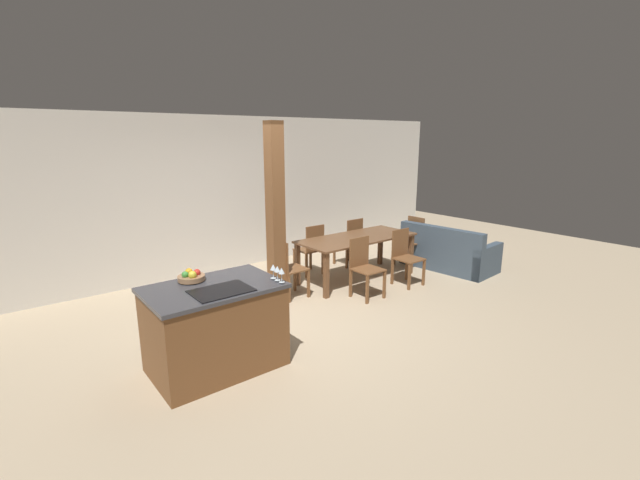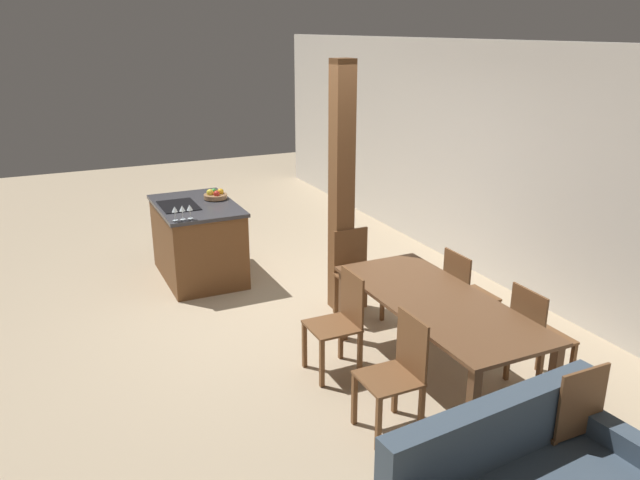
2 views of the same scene
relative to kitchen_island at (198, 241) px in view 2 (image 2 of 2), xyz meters
name	(u,v)px [view 2 (image 2 of 2)]	position (x,y,z in m)	size (l,w,h in m)	color
ground_plane	(278,311)	(1.31, 0.49, -0.45)	(16.00, 16.00, 0.00)	tan
wall_back	(489,163)	(1.31, 3.12, 0.90)	(11.20, 0.08, 2.70)	silver
kitchen_island	(198,241)	(0.00, 0.00, 0.00)	(1.31, 0.87, 0.91)	brown
fruit_bowl	(215,195)	(-0.11, 0.27, 0.50)	(0.28, 0.28, 0.12)	#99704C
wine_glass_near	(175,210)	(0.58, -0.36, 0.57)	(0.06, 0.06, 0.15)	silver
wine_glass_middle	(182,209)	(0.58, -0.29, 0.57)	(0.06, 0.06, 0.15)	silver
wine_glass_far	(190,208)	(0.58, -0.21, 0.57)	(0.06, 0.06, 0.15)	silver
dining_table	(437,310)	(3.09, 1.19, 0.19)	(2.04, 0.86, 0.73)	brown
dining_chair_near_left	(340,321)	(2.63, 0.53, 0.02)	(0.40, 0.40, 0.89)	brown
dining_chair_near_right	(397,372)	(3.54, 0.53, 0.02)	(0.40, 0.40, 0.89)	brown
dining_chair_far_left	(465,294)	(2.63, 1.84, 0.02)	(0.40, 0.40, 0.89)	brown
dining_chair_far_right	(536,336)	(3.54, 1.84, 0.02)	(0.40, 0.40, 0.89)	brown
dining_chair_head_end	(356,272)	(1.70, 1.19, 0.02)	(0.40, 0.40, 0.89)	brown
dining_chair_foot_end	(563,419)	(4.48, 1.19, 0.02)	(0.40, 0.40, 0.89)	brown
timber_post	(341,190)	(1.47, 1.13, 0.82)	(0.20, 0.20, 2.55)	brown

